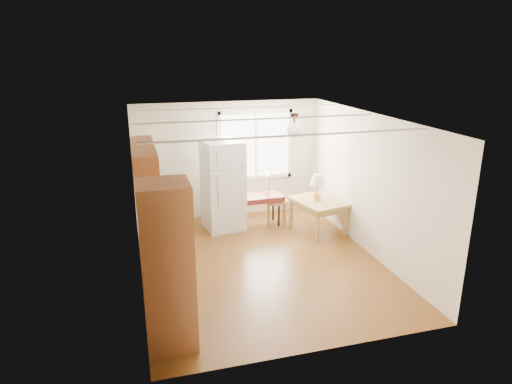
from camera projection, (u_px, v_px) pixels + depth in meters
name	position (u px, v px, depth m)	size (l,w,h in m)	color
room_shell	(261.00, 194.00, 7.50)	(4.60, 5.60, 2.62)	#542E11
kitchen_run	(160.00, 244.00, 6.59)	(0.65, 3.40, 2.20)	brown
window_unit	(255.00, 145.00, 9.83)	(1.64, 0.05, 1.51)	white
pendant_light	(294.00, 129.00, 7.75)	(0.26, 0.26, 0.40)	#301E15
refrigerator	(223.00, 185.00, 9.18)	(0.84, 0.84, 1.82)	silver
bench	(249.00, 199.00, 9.37)	(1.41, 0.57, 0.64)	maroon
dining_table	(318.00, 205.00, 9.07)	(1.02, 1.22, 0.67)	#A27D3E
chair	(272.00, 195.00, 9.47)	(0.51, 0.50, 1.10)	#A27D3E
table_lamp	(318.00, 181.00, 8.92)	(0.31, 0.31, 0.53)	gold
coffee_maker	(159.00, 236.00, 6.36)	(0.23, 0.27, 0.36)	black
kettle	(155.00, 229.00, 6.68)	(0.14, 0.14, 0.26)	red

